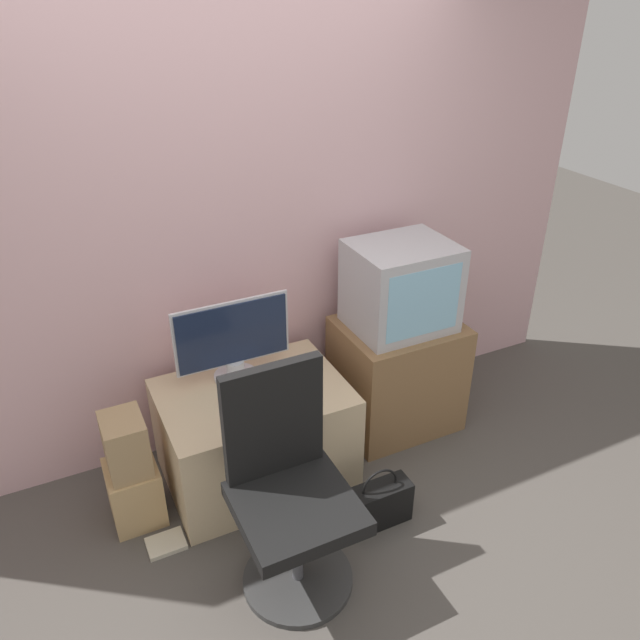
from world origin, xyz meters
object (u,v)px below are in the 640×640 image
object	(u,v)px
mouse	(297,383)
handbag	(378,504)
office_chair	(289,496)
cardboard_box_lower	(135,492)
crt_tv	(401,286)
main_monitor	(233,341)
keyboard	(256,397)
book	(166,544)

from	to	relation	value
mouse	handbag	world-z (taller)	mouse
office_chair	cardboard_box_lower	world-z (taller)	office_chair
crt_tv	cardboard_box_lower	bearing A→B (deg)	-176.33
main_monitor	mouse	bearing A→B (deg)	-39.42
keyboard	crt_tv	size ratio (longest dim) A/B	0.62
cardboard_box_lower	book	xyz separation A→B (m)	(0.08, -0.25, -0.15)
cardboard_box_lower	handbag	distance (m)	1.21
main_monitor	cardboard_box_lower	size ratio (longest dim) A/B	1.92
mouse	book	xyz separation A→B (m)	(-0.80, -0.22, -0.55)
keyboard	book	xyz separation A→B (m)	(-0.57, -0.22, -0.54)
keyboard	main_monitor	bearing A→B (deg)	97.95
cardboard_box_lower	crt_tv	bearing A→B (deg)	3.67
office_chair	handbag	bearing A→B (deg)	8.07
mouse	book	bearing A→B (deg)	-164.59
office_chair	cardboard_box_lower	size ratio (longest dim) A/B	3.27
keyboard	book	distance (m)	0.82
cardboard_box_lower	handbag	size ratio (longest dim) A/B	0.93
keyboard	mouse	bearing A→B (deg)	1.35
mouse	crt_tv	world-z (taller)	crt_tv
cardboard_box_lower	book	size ratio (longest dim) A/B	1.76
crt_tv	book	bearing A→B (deg)	-166.75
book	office_chair	bearing A→B (deg)	-38.50
office_chair	handbag	size ratio (longest dim) A/B	3.05
main_monitor	keyboard	world-z (taller)	main_monitor
handbag	book	xyz separation A→B (m)	(-0.99, 0.32, -0.11)
mouse	office_chair	world-z (taller)	office_chair
main_monitor	mouse	size ratio (longest dim) A/B	11.67
office_chair	cardboard_box_lower	bearing A→B (deg)	131.49
mouse	book	distance (m)	1.00
main_monitor	mouse	distance (m)	0.39
mouse	main_monitor	bearing A→B (deg)	140.58
office_chair	book	distance (m)	0.77
crt_tv	book	distance (m)	1.78
keyboard	cardboard_box_lower	size ratio (longest dim) A/B	1.06
keyboard	handbag	xyz separation A→B (m)	(0.42, -0.53, -0.44)
book	mouse	bearing A→B (deg)	15.41
office_chair	handbag	distance (m)	0.61
keyboard	mouse	size ratio (longest dim) A/B	6.44
main_monitor	book	xyz separation A→B (m)	(-0.54, -0.44, -0.76)
keyboard	handbag	world-z (taller)	keyboard
mouse	office_chair	bearing A→B (deg)	-117.34
keyboard	handbag	size ratio (longest dim) A/B	0.99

